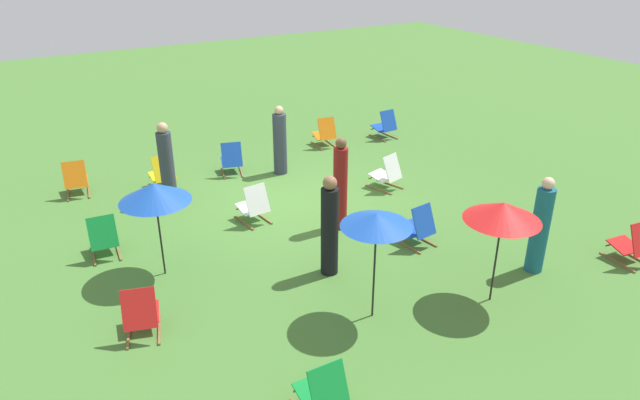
% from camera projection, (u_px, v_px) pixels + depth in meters
% --- Properties ---
extents(ground_plane, '(40.00, 40.00, 0.00)m').
position_uv_depth(ground_plane, '(293.00, 201.00, 12.78)').
color(ground_plane, '#477A33').
extents(deckchair_0, '(0.49, 0.77, 0.83)m').
position_uv_depth(deckchair_0, '(323.00, 393.00, 6.97)').
color(deckchair_0, olive).
rests_on(deckchair_0, ground).
extents(deckchair_1, '(0.55, 0.80, 0.83)m').
position_uv_depth(deckchair_1, '(103.00, 238.00, 10.47)').
color(deckchair_1, olive).
rests_on(deckchair_1, ground).
extents(deckchair_2, '(0.67, 0.86, 0.83)m').
position_uv_depth(deckchair_2, '(232.00, 160.00, 14.03)').
color(deckchair_2, olive).
rests_on(deckchair_2, ground).
extents(deckchair_3, '(0.67, 0.86, 0.83)m').
position_uv_depth(deckchair_3, '(387.00, 174.00, 13.23)').
color(deckchair_3, olive).
rests_on(deckchair_3, ground).
extents(deckchair_4, '(0.68, 0.87, 0.83)m').
position_uv_depth(deckchair_4, '(141.00, 314.00, 8.41)').
color(deckchair_4, olive).
rests_on(deckchair_4, ground).
extents(deckchair_5, '(0.56, 0.81, 0.83)m').
position_uv_depth(deckchair_5, '(633.00, 244.00, 10.26)').
color(deckchair_5, olive).
rests_on(deckchair_5, ground).
extents(deckchair_6, '(0.52, 0.78, 0.83)m').
position_uv_depth(deckchair_6, '(385.00, 126.00, 16.47)').
color(deckchair_6, olive).
rests_on(deckchair_6, ground).
extents(deckchair_7, '(0.58, 0.82, 0.83)m').
position_uv_depth(deckchair_7, '(76.00, 180.00, 12.90)').
color(deckchair_7, olive).
rests_on(deckchair_7, ground).
extents(deckchair_8, '(0.56, 0.81, 0.83)m').
position_uv_depth(deckchair_8, '(417.00, 227.00, 10.86)').
color(deckchair_8, olive).
rests_on(deckchair_8, ground).
extents(deckchair_9, '(0.50, 0.77, 0.83)m').
position_uv_depth(deckchair_9, '(163.00, 174.00, 13.22)').
color(deckchair_9, olive).
rests_on(deckchair_9, ground).
extents(deckchair_10, '(0.56, 0.81, 0.83)m').
position_uv_depth(deckchair_10, '(325.00, 133.00, 15.84)').
color(deckchair_10, olive).
rests_on(deckchair_10, ground).
extents(deckchair_11, '(0.55, 0.80, 0.83)m').
position_uv_depth(deckchair_11, '(254.00, 205.00, 11.71)').
color(deckchair_11, olive).
rests_on(deckchair_11, ground).
extents(umbrella_0, '(1.06, 1.06, 1.77)m').
position_uv_depth(umbrella_0, '(377.00, 220.00, 8.27)').
color(umbrella_0, black).
rests_on(umbrella_0, ground).
extents(umbrella_1, '(1.19, 1.19, 1.72)m').
position_uv_depth(umbrella_1, '(154.00, 192.00, 9.42)').
color(umbrella_1, black).
rests_on(umbrella_1, ground).
extents(umbrella_2, '(1.18, 1.18, 1.74)m').
position_uv_depth(umbrella_2, '(503.00, 212.00, 8.69)').
color(umbrella_2, black).
rests_on(umbrella_2, ground).
extents(person_0, '(0.42, 0.42, 1.76)m').
position_uv_depth(person_0, '(540.00, 228.00, 9.84)').
color(person_0, '#195972').
rests_on(person_0, ground).
extents(person_1, '(0.39, 0.39, 1.82)m').
position_uv_depth(person_1, '(330.00, 228.00, 9.75)').
color(person_1, black).
rests_on(person_1, ground).
extents(person_2, '(0.37, 0.37, 1.90)m').
position_uv_depth(person_2, '(340.00, 186.00, 11.26)').
color(person_2, maroon).
rests_on(person_2, ground).
extents(person_3, '(0.38, 0.38, 1.82)m').
position_uv_depth(person_3, '(167.00, 165.00, 12.36)').
color(person_3, '#333847').
rests_on(person_3, ground).
extents(person_4, '(0.45, 0.45, 1.70)m').
position_uv_depth(person_4, '(280.00, 142.00, 13.91)').
color(person_4, '#333847').
rests_on(person_4, ground).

